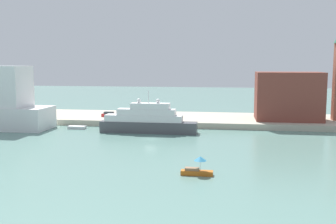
{
  "coord_description": "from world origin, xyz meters",
  "views": [
    {
      "loc": [
        17.52,
        -85.87,
        16.95
      ],
      "look_at": [
        3.16,
        6.0,
        5.54
      ],
      "focal_mm": 42.16,
      "sensor_mm": 36.0,
      "label": 1
    }
  ],
  "objects_px": {
    "work_barge": "(77,127)",
    "mooring_bollard": "(150,120)",
    "parked_car": "(109,115)",
    "large_yacht": "(147,121)",
    "small_motorboat": "(197,168)",
    "harbor_building": "(288,96)",
    "person_figure": "(119,117)"
  },
  "relations": [
    {
      "from": "work_barge",
      "to": "mooring_bollard",
      "type": "xyz_separation_m",
      "value": [
        18.35,
        5.9,
        1.57
      ]
    },
    {
      "from": "parked_car",
      "to": "large_yacht",
      "type": "bearing_deg",
      "value": -47.15
    },
    {
      "from": "small_motorboat",
      "to": "harbor_building",
      "type": "distance_m",
      "value": 57.36
    },
    {
      "from": "harbor_building",
      "to": "mooring_bollard",
      "type": "xyz_separation_m",
      "value": [
        -36.95,
        -8.86,
        -6.18
      ]
    },
    {
      "from": "small_motorboat",
      "to": "harbor_building",
      "type": "xyz_separation_m",
      "value": [
        20.6,
        53.07,
        7.0
      ]
    },
    {
      "from": "mooring_bollard",
      "to": "large_yacht",
      "type": "bearing_deg",
      "value": -83.01
    },
    {
      "from": "harbor_building",
      "to": "person_figure",
      "type": "bearing_deg",
      "value": -170.11
    },
    {
      "from": "harbor_building",
      "to": "parked_car",
      "type": "bearing_deg",
      "value": -177.98
    },
    {
      "from": "work_barge",
      "to": "harbor_building",
      "type": "height_order",
      "value": "harbor_building"
    },
    {
      "from": "harbor_building",
      "to": "mooring_bollard",
      "type": "distance_m",
      "value": 38.5
    },
    {
      "from": "harbor_building",
      "to": "mooring_bollard",
      "type": "bearing_deg",
      "value": -166.51
    },
    {
      "from": "harbor_building",
      "to": "person_figure",
      "type": "height_order",
      "value": "harbor_building"
    },
    {
      "from": "work_barge",
      "to": "small_motorboat",
      "type": "bearing_deg",
      "value": -47.83
    },
    {
      "from": "harbor_building",
      "to": "person_figure",
      "type": "xyz_separation_m",
      "value": [
        -45.74,
        -7.97,
        -5.81
      ]
    },
    {
      "from": "large_yacht",
      "to": "person_figure",
      "type": "xyz_separation_m",
      "value": [
        -9.84,
        9.5,
        -0.61
      ]
    },
    {
      "from": "work_barge",
      "to": "mooring_bollard",
      "type": "distance_m",
      "value": 19.34
    },
    {
      "from": "large_yacht",
      "to": "person_figure",
      "type": "relative_size",
      "value": 14.81
    },
    {
      "from": "large_yacht",
      "to": "parked_car",
      "type": "distance_m",
      "value": 21.41
    },
    {
      "from": "small_motorboat",
      "to": "harbor_building",
      "type": "bearing_deg",
      "value": 68.79
    },
    {
      "from": "large_yacht",
      "to": "small_motorboat",
      "type": "xyz_separation_m",
      "value": [
        15.3,
        -35.6,
        -1.8
      ]
    },
    {
      "from": "large_yacht",
      "to": "mooring_bollard",
      "type": "relative_size",
      "value": 31.36
    },
    {
      "from": "work_barge",
      "to": "parked_car",
      "type": "xyz_separation_m",
      "value": [
        4.85,
        12.98,
        1.82
      ]
    },
    {
      "from": "small_motorboat",
      "to": "work_barge",
      "type": "relative_size",
      "value": 1.08
    },
    {
      "from": "work_barge",
      "to": "mooring_bollard",
      "type": "bearing_deg",
      "value": 17.81
    },
    {
      "from": "small_motorboat",
      "to": "work_barge",
      "type": "xyz_separation_m",
      "value": [
        -34.7,
        38.31,
        -0.75
      ]
    },
    {
      "from": "large_yacht",
      "to": "small_motorboat",
      "type": "height_order",
      "value": "large_yacht"
    },
    {
      "from": "large_yacht",
      "to": "parked_car",
      "type": "bearing_deg",
      "value": 132.85
    },
    {
      "from": "small_motorboat",
      "to": "work_barge",
      "type": "height_order",
      "value": "small_motorboat"
    },
    {
      "from": "small_motorboat",
      "to": "mooring_bollard",
      "type": "height_order",
      "value": "small_motorboat"
    },
    {
      "from": "large_yacht",
      "to": "work_barge",
      "type": "xyz_separation_m",
      "value": [
        -19.41,
        2.72,
        -2.55
      ]
    },
    {
      "from": "large_yacht",
      "to": "parked_car",
      "type": "xyz_separation_m",
      "value": [
        -14.55,
        15.69,
        -0.73
      ]
    },
    {
      "from": "work_barge",
      "to": "parked_car",
      "type": "relative_size",
      "value": 1.0
    }
  ]
}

